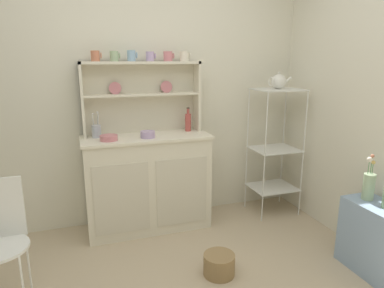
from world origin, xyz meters
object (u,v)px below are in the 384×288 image
hutch_shelf_unit (141,91)px  floor_basket (219,265)px  bakers_rack (275,141)px  bowl_mixing_large (109,138)px  jam_bottle (188,122)px  hutch_cabinet (148,181)px  flower_vase (369,185)px  side_shelf_blue (375,239)px  cup_terracotta_0 (96,56)px  porcelain_teapot (278,81)px  utensil_jar (97,131)px

hutch_shelf_unit → floor_basket: size_ratio=4.60×
hutch_shelf_unit → bakers_rack: (1.29, -0.23, -0.52)m
bowl_mixing_large → jam_bottle: bearing=11.9°
floor_basket → hutch_shelf_unit: bearing=107.5°
hutch_cabinet → flower_vase: 1.84m
side_shelf_blue → bowl_mixing_large: size_ratio=3.60×
hutch_shelf_unit → jam_bottle: (0.42, -0.08, -0.29)m
hutch_cabinet → cup_terracotta_0: (-0.39, 0.12, 1.13)m
side_shelf_blue → bowl_mixing_large: bowl_mixing_large is taller
bowl_mixing_large → floor_basket: bearing=-51.2°
bakers_rack → hutch_cabinet: bearing=177.0°
hutch_cabinet → porcelain_teapot: bearing=-3.0°
hutch_cabinet → side_shelf_blue: bearing=-40.6°
bakers_rack → floor_basket: bearing=-138.6°
hutch_cabinet → flower_vase: (1.45, -1.12, 0.19)m
floor_basket → porcelain_teapot: (0.95, 0.84, 1.27)m
utensil_jar → side_shelf_blue: bearing=-35.2°
bakers_rack → utensil_jar: 1.73m
cup_terracotta_0 → porcelain_teapot: 1.71m
bakers_rack → cup_terracotta_0: (-1.68, 0.19, 0.83)m
flower_vase → bowl_mixing_large: bearing=149.6°
utensil_jar → porcelain_teapot: size_ratio=0.98×
jam_bottle → hutch_cabinet: bearing=-168.5°
cup_terracotta_0 → porcelain_teapot: size_ratio=0.38×
hutch_cabinet → flower_vase: size_ratio=3.29×
bakers_rack → side_shelf_blue: 1.28m
floor_basket → porcelain_teapot: bearing=41.4°
jam_bottle → utensil_jar: bearing=-179.5°
side_shelf_blue → porcelain_teapot: bearing=97.5°
hutch_shelf_unit → floor_basket: hutch_shelf_unit is taller
bowl_mixing_large → bakers_rack: bearing=0.2°
floor_basket → bowl_mixing_large: size_ratio=1.57×
jam_bottle → flower_vase: 1.62m
side_shelf_blue → bowl_mixing_large: bearing=146.8°
side_shelf_blue → porcelain_teapot: (-0.16, 1.17, 1.08)m
hutch_shelf_unit → bowl_mixing_large: bearing=-144.7°
jam_bottle → porcelain_teapot: 0.96m
side_shelf_blue → flower_vase: bearing=90.0°
bowl_mixing_large → hutch_shelf_unit: bearing=35.3°
bakers_rack → side_shelf_blue: size_ratio=2.40×
floor_basket → cup_terracotta_0: (-0.73, 1.03, 1.50)m
hutch_cabinet → hutch_shelf_unit: bearing=90.0°
cup_terracotta_0 → bowl_mixing_large: (0.05, -0.20, -0.67)m
cup_terracotta_0 → bowl_mixing_large: size_ratio=0.60×
hutch_shelf_unit → hutch_cabinet: bearing=-90.0°
utensil_jar → flower_vase: size_ratio=0.65×
utensil_jar → flower_vase: 2.24m
utensil_jar → cup_terracotta_0: bearing=51.0°
floor_basket → bowl_mixing_large: (-0.67, 0.84, 0.83)m
side_shelf_blue → jam_bottle: bearing=127.7°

